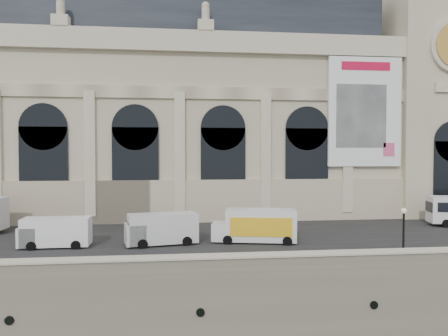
# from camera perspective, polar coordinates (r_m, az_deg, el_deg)

# --- Properties ---
(quay) EXTENTS (160.00, 70.00, 6.00)m
(quay) POSITION_cam_1_polar(r_m,az_deg,el_deg) (64.36, -6.84, -7.96)
(quay) COLOR gray
(quay) RESTS_ON ground
(street) EXTENTS (160.00, 24.00, 0.06)m
(street) POSITION_cam_1_polar(r_m,az_deg,el_deg) (43.16, -6.95, -8.81)
(street) COLOR #2D2D2D
(street) RESTS_ON quay
(parapet) EXTENTS (160.00, 1.40, 1.21)m
(parapet) POSITION_cam_1_polar(r_m,az_deg,el_deg) (29.95, -7.11, -12.51)
(parapet) COLOR gray
(parapet) RESTS_ON quay
(museum) EXTENTS (69.00, 18.70, 29.10)m
(museum) POSITION_cam_1_polar(r_m,az_deg,el_deg) (59.85, -12.70, 7.33)
(museum) COLOR beige
(museum) RESTS_ON quay
(clock_pavilion) EXTENTS (13.00, 14.72, 36.70)m
(clock_pavilion) POSITION_cam_1_polar(r_m,az_deg,el_deg) (66.30, 24.42, 9.89)
(clock_pavilion) COLOR beige
(clock_pavilion) RESTS_ON quay
(van_b) EXTENTS (6.55, 3.51, 2.77)m
(van_b) POSITION_cam_1_polar(r_m,az_deg,el_deg) (39.00, -8.57, -7.91)
(van_b) COLOR silver
(van_b) RESTS_ON quay
(van_c) EXTENTS (5.79, 2.44, 2.57)m
(van_c) POSITION_cam_1_polar(r_m,az_deg,el_deg) (40.35, -21.50, -7.84)
(van_c) COLOR white
(van_c) RESTS_ON quay
(box_truck) EXTENTS (7.83, 3.84, 3.03)m
(box_truck) POSITION_cam_1_polar(r_m,az_deg,el_deg) (39.75, 4.21, -7.55)
(box_truck) COLOR silver
(box_truck) RESTS_ON quay
(lamp_right) EXTENTS (0.41, 0.41, 4.03)m
(lamp_right) POSITION_cam_1_polar(r_m,az_deg,el_deg) (35.28, 22.39, -8.12)
(lamp_right) COLOR black
(lamp_right) RESTS_ON quay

